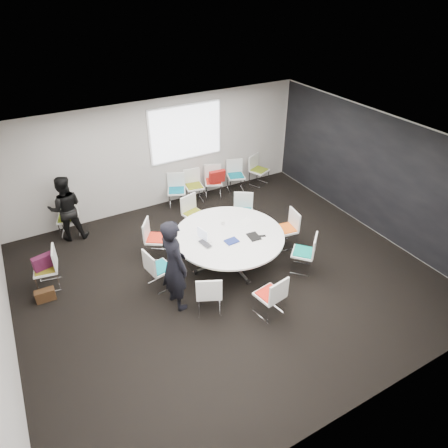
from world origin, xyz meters
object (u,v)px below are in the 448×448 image
chair_ring_f (209,299)px  brown_bag (45,295)px  conference_table (229,242)px  chair_back_e (259,176)px  chair_back_a (177,196)px  chair_person_back (69,224)px  person_main (174,265)px  maroon_bag (44,262)px  chair_back_d (236,181)px  person_back (66,208)px  chair_ring_d (157,245)px  chair_ring_c (194,220)px  chair_ring_h (303,259)px  chair_spare_left (49,275)px  chair_ring_g (270,302)px  laptop (207,243)px  chair_back_c (213,187)px  chair_ring_a (285,235)px  chair_ring_e (160,275)px  chair_back_b (194,192)px  chair_ring_b (243,218)px  cup (223,223)px

chair_ring_f → brown_bag: bearing=171.5°
conference_table → chair_back_e: chair_back_e is taller
chair_back_a → chair_person_back: 2.78m
chair_person_back → person_main: 3.71m
chair_ring_f → maroon_bag: bearing=164.7°
chair_back_a → person_main: person_main is taller
chair_back_d → person_back: (-4.59, -0.16, 0.52)m
chair_ring_d → chair_ring_f: same height
chair_ring_c → chair_ring_f: same height
chair_ring_d → chair_ring_h: size_ratio=1.00×
chair_spare_left → brown_bag: bearing=167.7°
chair_ring_g → laptop: bearing=95.7°
chair_back_a → brown_bag: size_ratio=2.44×
chair_ring_d → chair_back_c: (2.36, 1.80, 0.00)m
chair_ring_a → chair_back_e: 3.10m
brown_bag → person_main: bearing=-31.1°
conference_table → chair_ring_e: chair_ring_e is taller
chair_back_d → chair_spare_left: 5.60m
chair_ring_c → chair_back_e: same height
conference_table → chair_ring_c: chair_ring_c is taller
chair_spare_left → maroon_bag: 0.34m
chair_ring_e → maroon_bag: chair_ring_e is taller
chair_ring_a → chair_back_a: 3.21m
chair_spare_left → person_back: bearing=-14.8°
chair_back_a → chair_ring_e: bearing=84.2°
chair_ring_h → chair_back_d: same height
chair_ring_f → chair_person_back: 4.25m
chair_spare_left → brown_bag: size_ratio=2.44×
person_main → chair_ring_a: bearing=-87.7°
chair_ring_e → chair_back_b: size_ratio=1.00×
chair_back_b → person_back: bearing=11.6°
person_back → chair_ring_c: bearing=168.0°
laptop → chair_ring_e: bearing=76.1°
chair_ring_h → chair_back_c: (-0.13, 3.76, 0.00)m
chair_ring_b → chair_ring_f: (-2.00, -2.10, 0.00)m
chair_ring_d → chair_ring_h: 3.17m
chair_ring_d → chair_back_c: bearing=160.7°
chair_ring_f → chair_back_c: bearing=86.6°
chair_back_e → person_back: (-5.36, -0.16, 0.52)m
chair_ring_a → chair_back_c: 2.89m
chair_ring_h → brown_bag: 5.16m
chair_back_c → chair_person_back: size_ratio=1.00×
chair_back_d → cup: (-1.75, -2.40, 0.50)m
chair_ring_a → chair_ring_f: same height
chair_ring_f → chair_spare_left: size_ratio=1.00×
chair_spare_left → chair_ring_d: bearing=-81.6°
chair_back_b → cup: size_ratio=9.78×
chair_ring_b → chair_person_back: same height
conference_table → chair_back_b: size_ratio=2.62×
chair_back_d → person_back: person_back is taller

